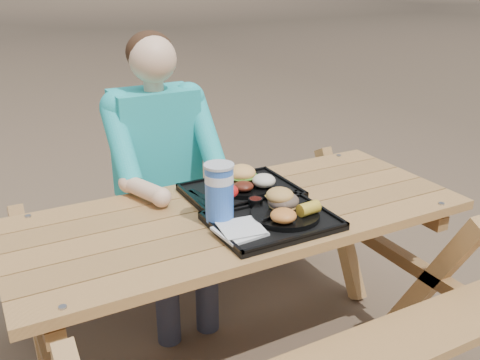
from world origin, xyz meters
name	(u,v)px	position (x,y,z in m)	size (l,w,h in m)	color
picnic_table	(240,291)	(0.00, 0.00, 0.38)	(1.80, 1.49, 0.75)	#999999
tray_near	(272,222)	(0.05, -0.17, 0.76)	(0.45, 0.35, 0.02)	black
tray_far	(241,192)	(0.08, 0.14, 0.76)	(0.45, 0.35, 0.02)	black
plate_near	(285,215)	(0.10, -0.17, 0.78)	(0.26, 0.26, 0.02)	black
plate_far	(246,186)	(0.11, 0.15, 0.78)	(0.26, 0.26, 0.02)	black
napkin_stack	(240,230)	(-0.11, -0.20, 0.78)	(0.15, 0.15, 0.02)	silver
soda_cup	(219,194)	(-0.13, -0.07, 0.88)	(0.10, 0.10, 0.21)	blue
condiment_bbq	(255,202)	(0.05, -0.03, 0.79)	(0.06, 0.06, 0.03)	black
condiment_mustard	(270,199)	(0.12, -0.03, 0.78)	(0.05, 0.05, 0.03)	gold
sandwich	(284,193)	(0.12, -0.12, 0.85)	(0.11, 0.11, 0.12)	#C99047
mac_cheese	(283,216)	(0.05, -0.23, 0.81)	(0.10, 0.10, 0.05)	orange
corn_cob	(309,208)	(0.17, -0.23, 0.81)	(0.08, 0.08, 0.05)	gold
cutlery_far	(201,196)	(-0.10, 0.15, 0.77)	(0.03, 0.16, 0.01)	black
burger	(242,169)	(0.11, 0.18, 0.84)	(0.12, 0.12, 0.11)	#EEA654
baked_beans	(244,186)	(0.06, 0.09, 0.81)	(0.08, 0.08, 0.04)	#511B10
potato_salad	(264,181)	(0.16, 0.08, 0.82)	(0.10, 0.10, 0.05)	beige
diner	(160,190)	(-0.12, 0.59, 0.64)	(0.48, 0.84, 1.28)	#1BA4BE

